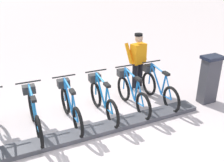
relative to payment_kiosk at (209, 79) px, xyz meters
name	(u,v)px	position (x,y,z in m)	size (l,w,h in m)	color
ground_plane	(89,134)	(-0.05, 3.36, -0.67)	(60.00, 60.00, 0.00)	beige
dock_rail_base	(89,132)	(-0.05, 3.36, -0.62)	(0.44, 5.58, 0.10)	#47474C
payment_kiosk	(209,79)	(0.00, 0.00, 0.00)	(0.36, 0.52, 1.28)	#38383D
bike_docked_0	(158,87)	(0.57, 1.17, -0.24)	(1.72, 0.54, 1.02)	black
bike_docked_1	(132,92)	(0.57, 1.96, -0.24)	(1.72, 0.54, 1.02)	black
bike_docked_2	(102,99)	(0.57, 2.76, -0.24)	(1.72, 0.54, 1.02)	black
bike_docked_3	(70,106)	(0.57, 3.56, -0.24)	(1.72, 0.54, 1.02)	black
bike_docked_4	(34,113)	(0.57, 4.35, -0.24)	(1.72, 0.54, 1.02)	black
worker_near_rack	(138,60)	(1.46, 1.28, 0.24)	(0.50, 0.67, 1.66)	white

